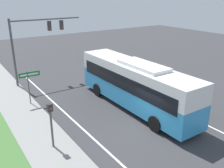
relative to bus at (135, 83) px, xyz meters
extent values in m
plane|color=#38383A|center=(-1.27, -3.00, -2.03)|extent=(80.00, 80.00, 0.00)
cube|color=gray|center=(-7.47, -3.00, -1.97)|extent=(2.80, 80.00, 0.12)
cube|color=silver|center=(-4.87, -3.00, -2.02)|extent=(0.14, 30.00, 0.01)
cube|color=silver|center=(2.33, -3.00, -2.02)|extent=(0.14, 30.00, 0.01)
cube|color=#3393D1|center=(0.00, 0.01, -0.79)|extent=(2.41, 11.54, 1.69)
cube|color=white|center=(0.00, 0.01, 0.75)|extent=(2.41, 11.54, 1.38)
cube|color=black|center=(0.00, 0.01, 0.27)|extent=(2.45, 10.61, 1.05)
cube|color=white|center=(0.00, -0.85, 1.56)|extent=(1.69, 4.04, 0.24)
cylinder|color=black|center=(-1.15, 3.59, -1.48)|extent=(0.28, 1.09, 1.09)
cylinder|color=black|center=(1.15, 3.59, -1.48)|extent=(0.28, 1.09, 1.09)
cylinder|color=black|center=(-1.15, -3.56, -1.48)|extent=(0.28, 1.09, 1.09)
cylinder|color=black|center=(1.15, -3.56, -1.48)|extent=(0.28, 1.09, 1.09)
cylinder|color=#4C4C51|center=(-6.32, 9.72, 1.13)|extent=(0.20, 0.20, 6.31)
cylinder|color=#4C4C51|center=(-2.96, 9.72, 4.03)|extent=(6.74, 0.14, 0.14)
cube|color=#2D2D2D|center=(-2.73, 9.72, 3.41)|extent=(0.32, 0.28, 0.90)
sphere|color=red|center=(-2.73, 9.54, 3.16)|extent=(0.18, 0.18, 0.18)
cube|color=#2D2D2D|center=(-1.50, 9.72, 3.41)|extent=(0.32, 0.28, 0.90)
sphere|color=red|center=(-1.50, 9.54, 3.16)|extent=(0.18, 0.18, 0.18)
cylinder|color=#4C4C51|center=(-7.26, -1.66, -0.63)|extent=(0.12, 0.12, 2.79)
cube|color=#2D2D2D|center=(-7.26, -1.66, 0.55)|extent=(0.28, 0.24, 0.44)
sphere|color=red|center=(-7.26, -1.81, 0.55)|extent=(0.14, 0.14, 0.14)
cylinder|color=#4C4C51|center=(-6.54, 4.99, -0.65)|extent=(0.08, 0.08, 2.75)
cube|color=#196B33|center=(-6.38, 4.99, 0.48)|extent=(1.62, 0.03, 0.38)
cube|color=white|center=(-6.38, 4.97, 0.48)|extent=(1.38, 0.01, 0.13)
camera|label=1|loc=(-11.29, -13.67, 6.40)|focal=40.00mm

